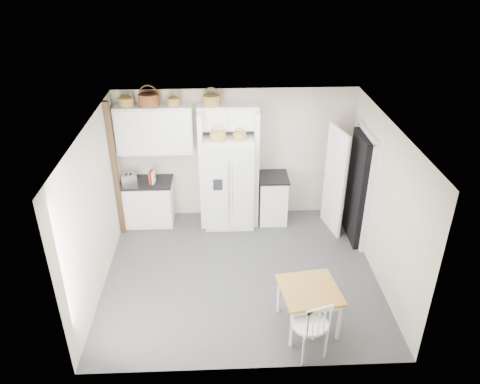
{
  "coord_description": "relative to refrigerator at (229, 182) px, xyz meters",
  "views": [
    {
      "loc": [
        -0.29,
        -6.28,
        4.99
      ],
      "look_at": [
        0.0,
        0.4,
        1.34
      ],
      "focal_mm": 35.0,
      "sensor_mm": 36.0,
      "label": 1
    }
  ],
  "objects": [
    {
      "name": "upper_cabinet",
      "position": [
        -1.35,
        0.19,
        1.0
      ],
      "size": [
        1.4,
        0.34,
        0.9
      ],
      "primitive_type": "cube",
      "color": "white",
      "rests_on": "wall_back"
    },
    {
      "name": "cookbook_red",
      "position": [
        -1.47,
        -0.02,
        0.14
      ],
      "size": [
        0.07,
        0.18,
        0.26
      ],
      "primitive_type": "cube",
      "rotation": [
        0.0,
        0.0,
        -0.19
      ],
      "color": "#A62818",
      "rests_on": "counter_left"
    },
    {
      "name": "counter_right",
      "position": [
        0.85,
        0.06,
        0.05
      ],
      "size": [
        0.57,
        0.67,
        0.04
      ],
      "primitive_type": "cube",
      "color": "black",
      "rests_on": "base_cab_right"
    },
    {
      "name": "dining_table",
      "position": [
        1.06,
        -2.88,
        -0.56
      ],
      "size": [
        0.9,
        0.9,
        0.67
      ],
      "primitive_type": "cube",
      "rotation": [
        0.0,
        0.0,
        0.14
      ],
      "color": "olive",
      "rests_on": "floor"
    },
    {
      "name": "bridge_cabinet",
      "position": [
        -0.0,
        0.19,
        1.23
      ],
      "size": [
        1.12,
        0.34,
        0.45
      ],
      "primitive_type": "cube",
      "color": "white",
      "rests_on": "wall_back"
    },
    {
      "name": "counter_left",
      "position": [
        -1.58,
        0.06,
        -0.01
      ],
      "size": [
        0.98,
        0.63,
        0.04
      ],
      "primitive_type": "cube",
      "color": "black",
      "rests_on": "base_cab_left"
    },
    {
      "name": "ceiling",
      "position": [
        0.15,
        -1.64,
        1.7
      ],
      "size": [
        4.5,
        4.5,
        0.0
      ],
      "primitive_type": "plane",
      "color": "white",
      "rests_on": "wall_back"
    },
    {
      "name": "base_cab_right",
      "position": [
        0.85,
        0.06,
        -0.43
      ],
      "size": [
        0.53,
        0.63,
        0.93
      ],
      "primitive_type": "cube",
      "color": "white",
      "rests_on": "floor"
    },
    {
      "name": "wall_left",
      "position": [
        -2.1,
        -1.64,
        0.4
      ],
      "size": [
        0.0,
        4.0,
        4.0
      ],
      "primitive_type": "plane",
      "rotation": [
        1.57,
        0.0,
        1.57
      ],
      "color": "#C4B79A",
      "rests_on": "floor"
    },
    {
      "name": "basket_fridge_b",
      "position": [
        0.2,
        -0.1,
        0.96
      ],
      "size": [
        0.23,
        0.23,
        0.12
      ],
      "primitive_type": "cylinder",
      "color": "olive",
      "rests_on": "refrigerator"
    },
    {
      "name": "basket_fridge_a",
      "position": [
        -0.19,
        -0.1,
        0.97
      ],
      "size": [
        0.29,
        0.29,
        0.15
      ],
      "primitive_type": "cylinder",
      "color": "olive",
      "rests_on": "refrigerator"
    },
    {
      "name": "cookbook_cream",
      "position": [
        -1.42,
        -0.02,
        0.13
      ],
      "size": [
        0.05,
        0.16,
        0.23
      ],
      "primitive_type": "cube",
      "rotation": [
        0.0,
        0.0,
        -0.14
      ],
      "color": "silver",
      "rests_on": "counter_left"
    },
    {
      "name": "wall_right",
      "position": [
        2.4,
        -1.64,
        0.4
      ],
      "size": [
        0.0,
        4.0,
        4.0
      ],
      "primitive_type": "plane",
      "rotation": [
        1.57,
        0.0,
        -1.57
      ],
      "color": "#C4B79A",
      "rests_on": "floor"
    },
    {
      "name": "fridge_panel_left",
      "position": [
        -0.51,
        0.06,
        0.25
      ],
      "size": [
        0.08,
        0.6,
        2.3
      ],
      "primitive_type": "cube",
      "color": "white",
      "rests_on": "floor"
    },
    {
      "name": "basket_upper_b",
      "position": [
        -1.4,
        0.19,
        1.56
      ],
      "size": [
        0.37,
        0.37,
        0.22
      ],
      "primitive_type": "cylinder",
      "color": "brown",
      "rests_on": "upper_cabinet"
    },
    {
      "name": "door_slab",
      "position": [
        1.95,
        -0.3,
        0.13
      ],
      "size": [
        0.21,
        0.79,
        2.05
      ],
      "primitive_type": "cube",
      "rotation": [
        0.0,
        0.0,
        -1.36
      ],
      "color": "white",
      "rests_on": "floor"
    },
    {
      "name": "wall_back",
      "position": [
        0.15,
        0.36,
        0.4
      ],
      "size": [
        4.5,
        0.0,
        4.5
      ],
      "primitive_type": "plane",
      "rotation": [
        1.57,
        0.0,
        0.0
      ],
      "color": "#C4B79A",
      "rests_on": "floor"
    },
    {
      "name": "basket_bridge_a",
      "position": [
        -0.29,
        0.19,
        1.54
      ],
      "size": [
        0.32,
        0.32,
        0.18
      ],
      "primitive_type": "cylinder",
      "color": "olive",
      "rests_on": "bridge_cabinet"
    },
    {
      "name": "refrigerator",
      "position": [
        0.0,
        0.0,
        0.0
      ],
      "size": [
        0.93,
        0.75,
        1.79
      ],
      "primitive_type": "cube",
      "color": "silver",
      "rests_on": "floor"
    },
    {
      "name": "basket_upper_a",
      "position": [
        -1.8,
        0.19,
        1.53
      ],
      "size": [
        0.27,
        0.27,
        0.15
      ],
      "primitive_type": "cylinder",
      "color": "olive",
      "rests_on": "upper_cabinet"
    },
    {
      "name": "trim_post",
      "position": [
        -2.05,
        -0.29,
        0.4
      ],
      "size": [
        0.09,
        0.09,
        2.6
      ],
      "primitive_type": "cube",
      "color": "black",
      "rests_on": "floor"
    },
    {
      "name": "doorway_void",
      "position": [
        2.31,
        -0.64,
        0.13
      ],
      "size": [
        0.18,
        0.85,
        2.05
      ],
      "primitive_type": "cube",
      "color": "black",
      "rests_on": "floor"
    },
    {
      "name": "basket_upper_c",
      "position": [
        -0.97,
        0.19,
        1.52
      ],
      "size": [
        0.24,
        0.24,
        0.14
      ],
      "primitive_type": "cylinder",
      "color": "olive",
      "rests_on": "upper_cabinet"
    },
    {
      "name": "floor",
      "position": [
        0.15,
        -1.64,
        -0.9
      ],
      "size": [
        4.5,
        4.5,
        0.0
      ],
      "primitive_type": "plane",
      "color": "#38383C",
      "rests_on": "ground"
    },
    {
      "name": "base_cab_left",
      "position": [
        -1.58,
        0.06,
        -0.46
      ],
      "size": [
        0.94,
        0.59,
        0.87
      ],
      "primitive_type": "cube",
      "color": "white",
      "rests_on": "floor"
    },
    {
      "name": "windsor_chair",
      "position": [
        0.99,
        -3.39,
        -0.4
      ],
      "size": [
        0.6,
        0.57,
        1.0
      ],
      "primitive_type": "cube",
      "rotation": [
        0.0,
        0.0,
        0.32
      ],
      "color": "white",
      "rests_on": "floor"
    },
    {
      "name": "fridge_panel_right",
      "position": [
        0.51,
        0.06,
        0.25
      ],
      "size": [
        0.08,
        0.6,
        2.3
      ],
      "primitive_type": "cube",
      "color": "white",
      "rests_on": "floor"
    },
    {
      "name": "toaster",
      "position": [
        -1.88,
        -0.02,
        0.11
      ],
      "size": [
        0.31,
        0.22,
        0.2
      ],
      "primitive_type": "cube",
      "rotation": [
        0.0,
        0.0,
        0.23
      ],
      "color": "silver",
      "rests_on": "counter_left"
    }
  ]
}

